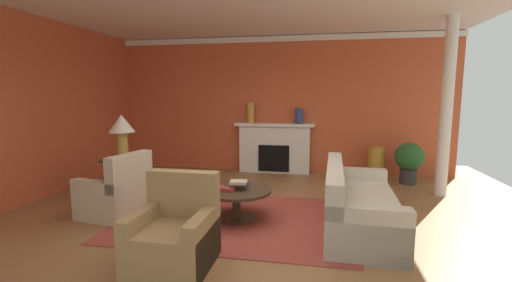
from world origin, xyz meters
name	(u,v)px	position (x,y,z in m)	size (l,w,h in m)	color
ground_plane	(242,222)	(0.00, 0.00, 0.00)	(9.46, 9.46, 0.00)	olive
wall_fireplace	(274,105)	(0.00, 3.37, 1.55)	(7.88, 0.12, 3.10)	#C65633
wall_window	(25,109)	(-3.70, 0.30, 1.55)	(0.12, 7.21, 3.10)	#C65633
crown_moulding	(274,39)	(0.00, 3.29, 3.02)	(7.88, 0.08, 0.12)	white
area_rug	(237,219)	(-0.11, 0.10, 0.01)	(3.26, 2.35, 0.01)	#993D33
fireplace	(274,149)	(0.04, 3.16, 0.54)	(1.80, 0.35, 1.14)	white
sofa	(357,207)	(1.56, 0.07, 0.30)	(0.99, 2.14, 0.85)	beige
armchair_near_window	(116,195)	(-1.90, -0.07, 0.31)	(0.94, 0.94, 0.95)	#C1B293
armchair_facing_fireplace	(174,237)	(-0.43, -1.30, 0.31)	(0.80, 0.80, 0.95)	#9E7A4C
coffee_table	(236,197)	(-0.11, 0.10, 0.34)	(1.00, 1.00, 0.45)	#3D2D1E
side_table	(124,175)	(-2.27, 0.75, 0.40)	(0.56, 0.56, 0.70)	#3D2D1E
table_lamp	(122,128)	(-2.27, 0.75, 1.22)	(0.44, 0.44, 0.75)	#B28E38
vase_mantel_right	(299,116)	(0.59, 3.11, 1.31)	(0.17, 0.17, 0.34)	navy
vase_tall_corner	(376,163)	(2.22, 2.86, 0.35)	(0.32, 0.32, 0.70)	#B7892D
vase_mantel_left	(250,113)	(-0.51, 3.11, 1.37)	(0.17, 0.17, 0.47)	#B7892D
book_red_cover	(226,189)	(-0.23, -0.03, 0.47)	(0.24, 0.14, 0.05)	maroon
book_art_folio	(240,184)	(-0.06, 0.12, 0.52)	(0.23, 0.17, 0.04)	navy
book_small_novel	(238,182)	(-0.07, 0.06, 0.56)	(0.24, 0.20, 0.04)	tan
potted_plant	(409,160)	(2.82, 2.65, 0.49)	(0.56, 0.56, 0.83)	#333333
column_white	(446,108)	(3.19, 1.92, 1.55)	(0.20, 0.20, 3.10)	white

